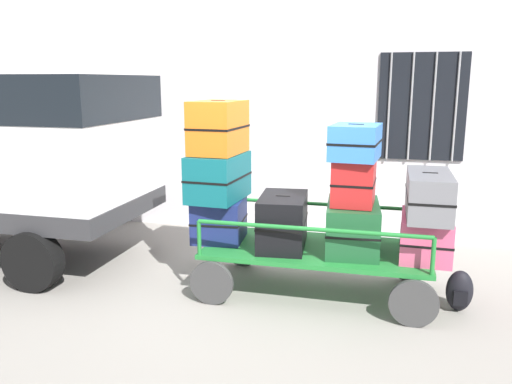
{
  "coord_description": "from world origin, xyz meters",
  "views": [
    {
      "loc": [
        1.23,
        -5.3,
        2.36
      ],
      "look_at": [
        -0.19,
        0.22,
        1.13
      ],
      "focal_mm": 36.18,
      "sensor_mm": 36.0,
      "label": 1
    }
  ],
  "objects_px": {
    "suitcase_left_middle": "(218,177)",
    "suitcase_left_top": "(218,127)",
    "suitcase_midleft_bottom": "(283,221)",
    "suitcase_midright_bottom": "(425,236)",
    "suitcase_left_bottom": "(219,220)",
    "suitcase_center_bottom": "(352,227)",
    "suitcase_midright_middle": "(429,194)",
    "backpack": "(459,291)",
    "suitcase_center_middle": "(354,182)",
    "suitcase_center_top": "(356,142)",
    "luggage_cart": "(316,256)"
  },
  "relations": [
    {
      "from": "suitcase_left_top",
      "to": "suitcase_midright_middle",
      "type": "xyz_separation_m",
      "value": [
        2.3,
        -0.05,
        -0.64
      ]
    },
    {
      "from": "suitcase_left_bottom",
      "to": "backpack",
      "type": "distance_m",
      "value": 2.73
    },
    {
      "from": "suitcase_center_middle",
      "to": "suitcase_left_middle",
      "type": "bearing_deg",
      "value": 178.88
    },
    {
      "from": "suitcase_left_top",
      "to": "suitcase_left_middle",
      "type": "bearing_deg",
      "value": -90.0
    },
    {
      "from": "suitcase_left_bottom",
      "to": "suitcase_center_bottom",
      "type": "bearing_deg",
      "value": 0.56
    },
    {
      "from": "suitcase_center_top",
      "to": "suitcase_left_top",
      "type": "bearing_deg",
      "value": 177.22
    },
    {
      "from": "suitcase_midleft_bottom",
      "to": "suitcase_center_bottom",
      "type": "xyz_separation_m",
      "value": [
        0.77,
        0.07,
        -0.03
      ]
    },
    {
      "from": "suitcase_left_bottom",
      "to": "suitcase_center_bottom",
      "type": "distance_m",
      "value": 1.54
    },
    {
      "from": "suitcase_left_middle",
      "to": "suitcase_center_top",
      "type": "xyz_separation_m",
      "value": [
        1.54,
        -0.04,
        0.45
      ]
    },
    {
      "from": "suitcase_midright_middle",
      "to": "suitcase_left_top",
      "type": "bearing_deg",
      "value": 178.78
    },
    {
      "from": "suitcase_left_bottom",
      "to": "suitcase_center_middle",
      "type": "bearing_deg",
      "value": -1.46
    },
    {
      "from": "luggage_cart",
      "to": "suitcase_center_middle",
      "type": "bearing_deg",
      "value": -3.73
    },
    {
      "from": "suitcase_left_top",
      "to": "suitcase_center_middle",
      "type": "height_order",
      "value": "suitcase_left_top"
    },
    {
      "from": "suitcase_left_middle",
      "to": "suitcase_center_top",
      "type": "distance_m",
      "value": 1.6
    },
    {
      "from": "luggage_cart",
      "to": "suitcase_left_middle",
      "type": "distance_m",
      "value": 1.43
    },
    {
      "from": "suitcase_center_middle",
      "to": "suitcase_midright_middle",
      "type": "relative_size",
      "value": 0.58
    },
    {
      "from": "suitcase_left_bottom",
      "to": "suitcase_midright_middle",
      "type": "distance_m",
      "value": 2.35
    },
    {
      "from": "luggage_cart",
      "to": "backpack",
      "type": "height_order",
      "value": "luggage_cart"
    },
    {
      "from": "suitcase_left_middle",
      "to": "suitcase_center_bottom",
      "type": "xyz_separation_m",
      "value": [
        1.54,
        0.02,
        -0.49
      ]
    },
    {
      "from": "suitcase_left_middle",
      "to": "suitcase_left_top",
      "type": "bearing_deg",
      "value": 90.0
    },
    {
      "from": "suitcase_left_middle",
      "to": "suitcase_midright_bottom",
      "type": "height_order",
      "value": "suitcase_left_middle"
    },
    {
      "from": "suitcase_midright_middle",
      "to": "luggage_cart",
      "type": "bearing_deg",
      "value": 179.32
    },
    {
      "from": "suitcase_midleft_bottom",
      "to": "suitcase_midright_middle",
      "type": "bearing_deg",
      "value": 0.95
    },
    {
      "from": "suitcase_center_middle",
      "to": "suitcase_midright_bottom",
      "type": "distance_m",
      "value": 0.95
    },
    {
      "from": "suitcase_left_bottom",
      "to": "backpack",
      "type": "bearing_deg",
      "value": -2.83
    },
    {
      "from": "suitcase_left_middle",
      "to": "suitcase_center_middle",
      "type": "xyz_separation_m",
      "value": [
        1.54,
        -0.03,
        0.02
      ]
    },
    {
      "from": "suitcase_left_bottom",
      "to": "suitcase_midright_bottom",
      "type": "height_order",
      "value": "suitcase_left_bottom"
    },
    {
      "from": "luggage_cart",
      "to": "suitcase_left_bottom",
      "type": "height_order",
      "value": "suitcase_left_bottom"
    },
    {
      "from": "suitcase_midright_bottom",
      "to": "suitcase_midright_middle",
      "type": "bearing_deg",
      "value": -90.0
    },
    {
      "from": "suitcase_midright_bottom",
      "to": "suitcase_midleft_bottom",
      "type": "bearing_deg",
      "value": -177.97
    },
    {
      "from": "suitcase_midleft_bottom",
      "to": "suitcase_midright_bottom",
      "type": "bearing_deg",
      "value": 2.03
    },
    {
      "from": "suitcase_left_bottom",
      "to": "backpack",
      "type": "xyz_separation_m",
      "value": [
        2.67,
        -0.13,
        -0.55
      ]
    },
    {
      "from": "suitcase_center_bottom",
      "to": "suitcase_left_bottom",
      "type": "bearing_deg",
      "value": -179.44
    },
    {
      "from": "suitcase_midright_middle",
      "to": "suitcase_midleft_bottom",
      "type": "bearing_deg",
      "value": -179.05
    },
    {
      "from": "suitcase_left_middle",
      "to": "backpack",
      "type": "distance_m",
      "value": 2.88
    },
    {
      "from": "suitcase_center_top",
      "to": "backpack",
      "type": "height_order",
      "value": "suitcase_center_top"
    },
    {
      "from": "backpack",
      "to": "suitcase_left_middle",
      "type": "bearing_deg",
      "value": 177.36
    },
    {
      "from": "luggage_cart",
      "to": "suitcase_midright_middle",
      "type": "height_order",
      "value": "suitcase_midright_middle"
    },
    {
      "from": "suitcase_midright_middle",
      "to": "backpack",
      "type": "bearing_deg",
      "value": -15.93
    },
    {
      "from": "suitcase_center_top",
      "to": "suitcase_center_middle",
      "type": "bearing_deg",
      "value": 90.0
    },
    {
      "from": "suitcase_midleft_bottom",
      "to": "suitcase_center_top",
      "type": "distance_m",
      "value": 1.19
    },
    {
      "from": "luggage_cart",
      "to": "suitcase_left_bottom",
      "type": "relative_size",
      "value": 3.93
    },
    {
      "from": "suitcase_center_middle",
      "to": "backpack",
      "type": "relative_size",
      "value": 1.32
    },
    {
      "from": "suitcase_left_top",
      "to": "suitcase_center_top",
      "type": "distance_m",
      "value": 1.54
    },
    {
      "from": "luggage_cart",
      "to": "suitcase_midleft_bottom",
      "type": "xyz_separation_m",
      "value": [
        -0.38,
        -0.04,
        0.39
      ]
    },
    {
      "from": "suitcase_left_middle",
      "to": "suitcase_center_top",
      "type": "height_order",
      "value": "suitcase_center_top"
    },
    {
      "from": "suitcase_center_bottom",
      "to": "suitcase_midright_middle",
      "type": "height_order",
      "value": "suitcase_midright_middle"
    },
    {
      "from": "luggage_cart",
      "to": "suitcase_left_bottom",
      "type": "bearing_deg",
      "value": 179.31
    },
    {
      "from": "suitcase_left_top",
      "to": "suitcase_center_middle",
      "type": "relative_size",
      "value": 1.35
    },
    {
      "from": "suitcase_center_top",
      "to": "backpack",
      "type": "distance_m",
      "value": 1.9
    }
  ]
}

